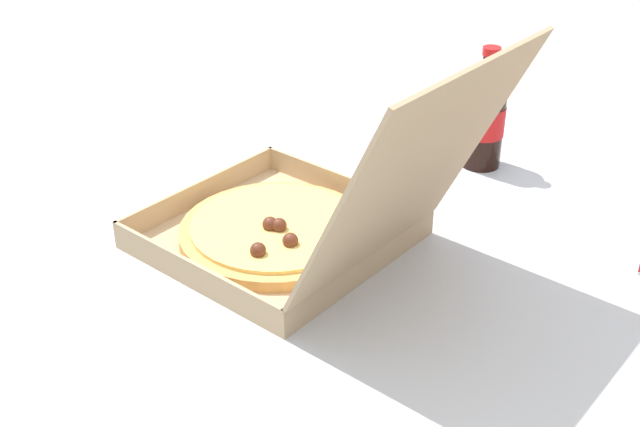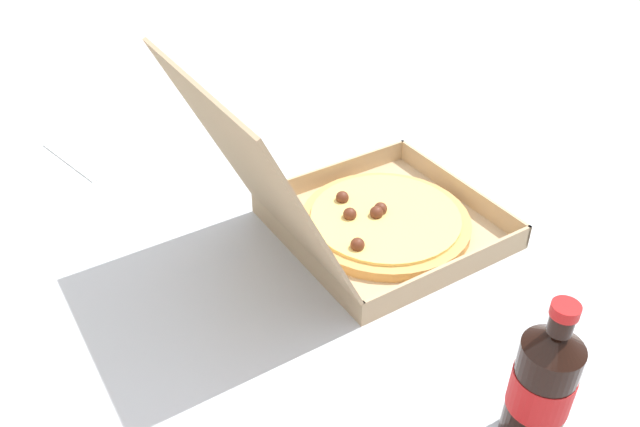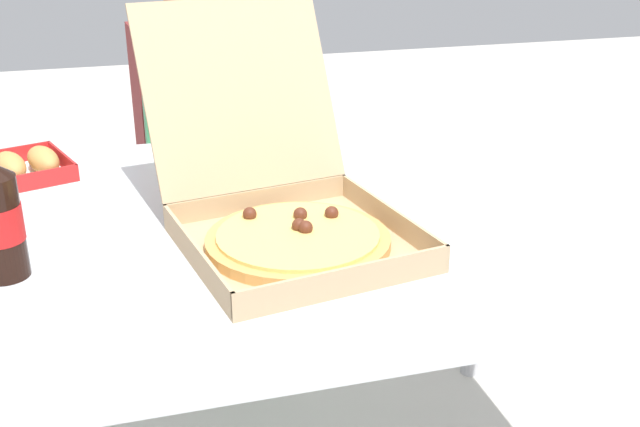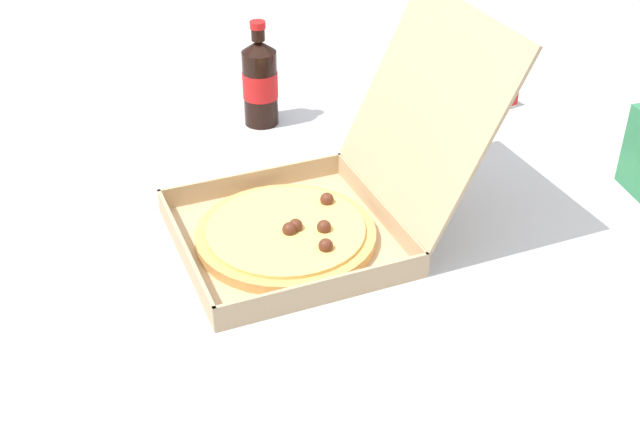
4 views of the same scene
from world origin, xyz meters
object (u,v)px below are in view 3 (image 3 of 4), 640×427
at_px(diner_person, 203,126).
at_px(paper_menu, 455,145).
at_px(pizza_box_open, 286,211).
at_px(bread_side_box, 27,165).
at_px(chair, 212,203).

distance_m(diner_person, paper_menu, 0.72).
height_order(pizza_box_open, paper_menu, pizza_box_open).
bearing_deg(pizza_box_open, diner_person, 91.45).
relative_size(pizza_box_open, paper_menu, 2.65).
bearing_deg(bread_side_box, chair, 43.55).
relative_size(bread_side_box, paper_menu, 1.09).
relative_size(diner_person, pizza_box_open, 2.07).
xyz_separation_m(chair, paper_menu, (0.51, -0.44, 0.26)).
height_order(diner_person, bread_side_box, diner_person).
height_order(diner_person, pizza_box_open, diner_person).
distance_m(pizza_box_open, paper_menu, 0.63).
height_order(pizza_box_open, bread_side_box, pizza_box_open).
bearing_deg(pizza_box_open, paper_menu, 38.70).
xyz_separation_m(diner_person, paper_menu, (0.51, -0.50, 0.05)).
height_order(diner_person, paper_menu, diner_person).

